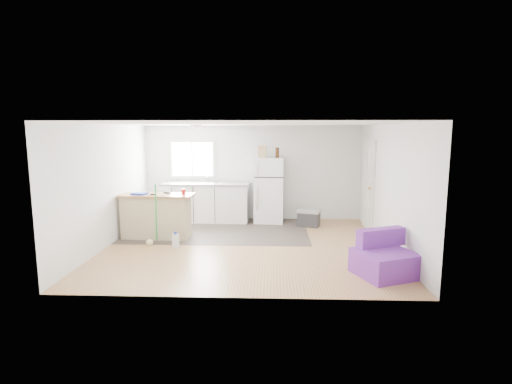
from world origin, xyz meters
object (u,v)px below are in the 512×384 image
(purple_seat, at_px, (384,259))
(peninsula, at_px, (156,216))
(cleaner_jug, at_px, (176,241))
(bottle_left, at_px, (278,153))
(bottle_right, at_px, (277,152))
(kitchen_cabinets, at_px, (206,202))
(refrigerator, at_px, (269,190))
(mop, at_px, (152,234))
(red_cup, at_px, (184,192))
(cooler, at_px, (309,218))
(cardboard_box, at_px, (262,151))
(blue_tray, at_px, (140,194))

(purple_seat, bearing_deg, peninsula, 131.36)
(cleaner_jug, height_order, bottle_left, bottle_left)
(bottle_right, bearing_deg, peninsula, -148.12)
(purple_seat, xyz_separation_m, bottle_right, (-1.67, 3.65, 1.49))
(purple_seat, relative_size, bottle_right, 4.32)
(kitchen_cabinets, relative_size, refrigerator, 1.36)
(mop, bearing_deg, red_cup, 26.81)
(cooler, distance_m, bottle_left, 1.75)
(refrigerator, bearing_deg, cardboard_box, -164.21)
(kitchen_cabinets, distance_m, bottle_right, 2.17)
(kitchen_cabinets, bearing_deg, mop, -107.43)
(red_cup, bearing_deg, peninsula, 179.70)
(peninsula, height_order, cleaner_jug, peninsula)
(cardboard_box, bearing_deg, kitchen_cabinets, 177.82)
(peninsula, distance_m, bottle_left, 3.26)
(peninsula, bearing_deg, cleaner_jug, -47.62)
(cooler, distance_m, mop, 3.72)
(peninsula, height_order, refrigerator, refrigerator)
(cardboard_box, distance_m, bottle_left, 0.38)
(kitchen_cabinets, bearing_deg, refrigerator, 0.94)
(cooler, relative_size, cardboard_box, 2.03)
(peninsula, xyz_separation_m, red_cup, (0.60, -0.00, 0.53))
(bottle_right, bearing_deg, bottle_left, -75.76)
(refrigerator, relative_size, cleaner_jug, 5.16)
(kitchen_cabinets, relative_size, red_cup, 18.31)
(peninsula, height_order, purple_seat, peninsula)
(mop, height_order, red_cup, mop)
(red_cup, height_order, cardboard_box, cardboard_box)
(bottle_right, bearing_deg, purple_seat, -65.44)
(bottle_right, bearing_deg, cleaner_jug, -131.02)
(refrigerator, xyz_separation_m, red_cup, (-1.79, -1.60, 0.20))
(peninsula, relative_size, red_cup, 13.04)
(blue_tray, bearing_deg, bottle_right, 29.71)
(cleaner_jug, height_order, blue_tray, blue_tray)
(cleaner_jug, height_order, cardboard_box, cardboard_box)
(cleaner_jug, relative_size, blue_tray, 1.04)
(mop, bearing_deg, bottle_right, 21.75)
(bottle_left, bearing_deg, blue_tray, -151.49)
(blue_tray, distance_m, bottle_right, 3.42)
(red_cup, relative_size, cardboard_box, 0.40)
(bottle_right, bearing_deg, cardboard_box, -174.22)
(refrigerator, bearing_deg, bottle_right, 2.63)
(kitchen_cabinets, relative_size, blue_tray, 7.32)
(purple_seat, xyz_separation_m, cardboard_box, (-2.03, 3.62, 1.51))
(purple_seat, distance_m, bottle_left, 4.22)
(kitchen_cabinets, height_order, cleaner_jug, kitchen_cabinets)
(kitchen_cabinets, bearing_deg, blue_tray, -122.47)
(refrigerator, bearing_deg, red_cup, -134.81)
(kitchen_cabinets, relative_size, cleaner_jug, 7.01)
(red_cup, xyz_separation_m, cardboard_box, (1.62, 1.57, 0.76))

